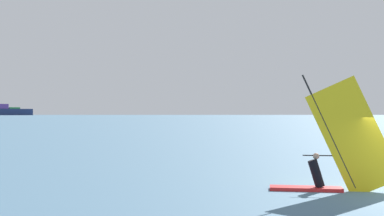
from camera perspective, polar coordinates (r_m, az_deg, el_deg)
name	(u,v)px	position (r m, az deg, el deg)	size (l,w,h in m)	color
windsurfer	(332,159)	(17.24, 16.05, -5.71)	(4.05, 2.32, 4.21)	red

